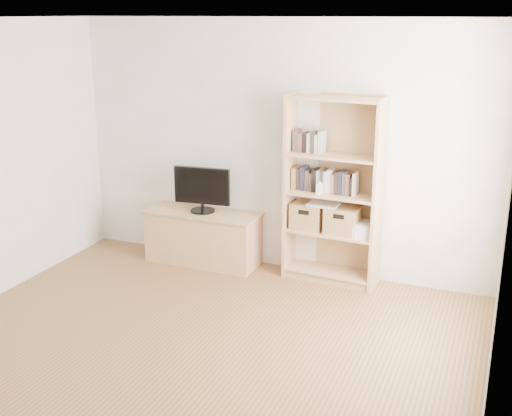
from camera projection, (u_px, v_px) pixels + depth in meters
The scene contains 14 objects.
floor at pixel (161, 381), 4.79m from camera, with size 4.50×5.00×0.01m, color brown.
back_wall at pixel (279, 148), 6.62m from camera, with size 4.50×0.02×2.60m, color beige.
right_wall at pixel (500, 262), 3.60m from camera, with size 0.02×5.00×2.60m, color beige.
ceiling at pixel (143, 19), 4.03m from camera, with size 4.50×5.00×0.01m, color white.
tv_stand at pixel (203, 238), 7.00m from camera, with size 1.22×0.46×0.56m, color tan.
bookshelf at pixel (333, 191), 6.35m from camera, with size 0.95×0.34×1.89m, color tan.
television at pixel (202, 190), 6.84m from camera, with size 0.62×0.05×0.48m, color black.
books_row_mid at pixel (334, 181), 6.34m from camera, with size 0.89×0.17×0.24m, color olive.
books_row_upper at pixel (315, 143), 6.32m from camera, with size 0.36×0.13×0.19m, color olive.
baby_monitor at pixel (319, 189), 6.29m from camera, with size 0.06×0.04×0.11m, color white.
basket_left at pixel (308, 216), 6.53m from camera, with size 0.32×0.26×0.26m, color olive.
basket_right at pixel (343, 220), 6.38m from camera, with size 0.33×0.27×0.27m, color olive.
laptop at pixel (324, 204), 6.41m from camera, with size 0.30×0.21×0.02m, color white.
magazine_stack at pixel (363, 230), 6.31m from camera, with size 0.17×0.25×0.12m, color beige.
Camera 1 is at (2.25, -3.62, 2.64)m, focal length 45.00 mm.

